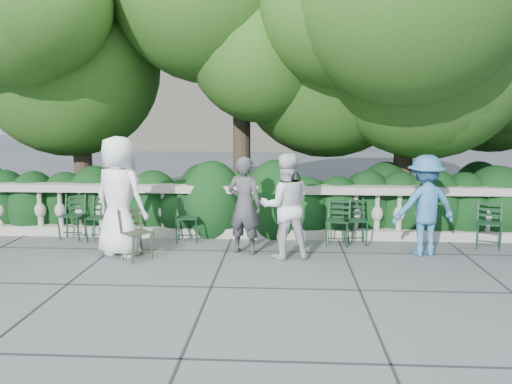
# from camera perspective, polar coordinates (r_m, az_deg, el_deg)

# --- Properties ---
(ground) EXTENTS (90.00, 90.00, 0.00)m
(ground) POSITION_cam_1_polar(r_m,az_deg,el_deg) (7.80, -0.42, -8.43)
(ground) COLOR #4A4D51
(ground) RESTS_ON ground
(balustrade) EXTENTS (12.00, 0.44, 1.00)m
(balustrade) POSITION_cam_1_polar(r_m,az_deg,el_deg) (9.43, 0.28, -2.32)
(balustrade) COLOR #9E998E
(balustrade) RESTS_ON ground
(shrub_hedge) EXTENTS (15.00, 2.60, 1.70)m
(shrub_hedge) POSITION_cam_1_polar(r_m,az_deg,el_deg) (10.70, 0.61, -3.61)
(shrub_hedge) COLOR black
(shrub_hedge) RESTS_ON ground
(tree_canopy) EXTENTS (15.04, 6.52, 6.78)m
(tree_canopy) POSITION_cam_1_polar(r_m,az_deg,el_deg) (10.75, 4.54, 17.67)
(tree_canopy) COLOR #3F3023
(tree_canopy) RESTS_ON ground
(chair_a) EXTENTS (0.44, 0.48, 0.84)m
(chair_a) POSITION_cam_1_polar(r_m,az_deg,el_deg) (9.90, -20.50, -5.24)
(chair_a) COLOR black
(chair_a) RESTS_ON ground
(chair_b) EXTENTS (0.47, 0.51, 0.84)m
(chair_b) POSITION_cam_1_polar(r_m,az_deg,el_deg) (9.17, -7.92, -5.85)
(chair_b) COLOR black
(chair_b) RESTS_ON ground
(chair_c) EXTENTS (0.47, 0.51, 0.84)m
(chair_c) POSITION_cam_1_polar(r_m,az_deg,el_deg) (9.55, -17.71, -5.60)
(chair_c) COLOR black
(chair_c) RESTS_ON ground
(chair_d) EXTENTS (0.47, 0.51, 0.84)m
(chair_d) POSITION_cam_1_polar(r_m,az_deg,el_deg) (9.06, 11.32, -6.13)
(chair_d) COLOR black
(chair_d) RESTS_ON ground
(chair_e) EXTENTS (0.53, 0.56, 0.84)m
(chair_e) POSITION_cam_1_polar(r_m,az_deg,el_deg) (8.95, 9.18, -6.26)
(chair_e) COLOR black
(chair_e) RESTS_ON ground
(chair_f) EXTENTS (0.57, 0.60, 0.84)m
(chair_f) POSITION_cam_1_polar(r_m,az_deg,el_deg) (9.53, 24.98, -6.06)
(chair_f) COLOR black
(chair_f) RESTS_ON ground
(chair_weathered) EXTENTS (0.65, 0.65, 0.84)m
(chair_weathered) POSITION_cam_1_polar(r_m,az_deg,el_deg) (8.23, -12.85, -7.73)
(chair_weathered) COLOR black
(chair_weathered) RESTS_ON ground
(person_businessman) EXTENTS (1.14, 0.96, 1.98)m
(person_businessman) POSITION_cam_1_polar(r_m,az_deg,el_deg) (8.46, -15.38, -0.50)
(person_businessman) COLOR white
(person_businessman) RESTS_ON ground
(person_woman_grey) EXTENTS (0.69, 0.57, 1.64)m
(person_woman_grey) POSITION_cam_1_polar(r_m,az_deg,el_deg) (8.31, -1.32, -1.53)
(person_woman_grey) COLOR #3C3D41
(person_woman_grey) RESTS_ON ground
(person_casual_man) EXTENTS (0.93, 0.78, 1.71)m
(person_casual_man) POSITION_cam_1_polar(r_m,az_deg,el_deg) (8.06, 3.36, -1.62)
(person_casual_man) COLOR silver
(person_casual_man) RESTS_ON ground
(person_older_blue) EXTENTS (1.20, 0.87, 1.67)m
(person_older_blue) POSITION_cam_1_polar(r_m,az_deg,el_deg) (8.66, 18.73, -1.48)
(person_older_blue) COLOR teal
(person_older_blue) RESTS_ON ground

